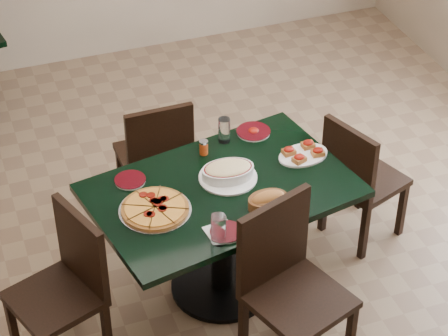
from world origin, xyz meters
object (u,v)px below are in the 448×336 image
object	(u,v)px
chair_left	(67,282)
pepperoni_pizza	(155,209)
chair_right	(358,176)
chair_near	(287,279)
main_table	(222,213)
chair_far	(156,154)
lasagna_casserole	(228,172)
bread_basket	(268,200)
bruschetta_platter	(303,153)

from	to	relation	value
chair_left	pepperoni_pizza	distance (m)	0.59
chair_left	chair_right	bearing A→B (deg)	79.61
chair_near	main_table	bearing A→B (deg)	84.39
chair_near	chair_left	bearing A→B (deg)	138.94
chair_far	pepperoni_pizza	xyz separation A→B (m)	(-0.23, -0.82, 0.27)
chair_near	chair_right	world-z (taller)	chair_near
chair_left	pepperoni_pizza	bearing A→B (deg)	80.81
chair_near	lasagna_casserole	world-z (taller)	chair_near
chair_near	chair_right	bearing A→B (deg)	23.38
main_table	chair_near	world-z (taller)	chair_near
chair_far	chair_near	world-z (taller)	chair_near
bread_basket	lasagna_casserole	bearing A→B (deg)	107.03
chair_far	chair_right	size ratio (longest dim) A/B	1.03
lasagna_casserole	chair_near	bearing A→B (deg)	-78.15
chair_left	bruschetta_platter	size ratio (longest dim) A/B	2.77
lasagna_casserole	bruschetta_platter	distance (m)	0.47
main_table	bruschetta_platter	world-z (taller)	bruschetta_platter
chair_right	bruschetta_platter	distance (m)	0.49
lasagna_casserole	pepperoni_pizza	bearing A→B (deg)	-158.94
chair_far	lasagna_casserole	distance (m)	0.78
bread_basket	chair_far	bearing A→B (deg)	105.05
chair_near	chair_right	size ratio (longest dim) A/B	1.13
chair_near	chair_left	world-z (taller)	chair_near
bruschetta_platter	pepperoni_pizza	bearing A→B (deg)	-176.76
chair_near	pepperoni_pizza	size ratio (longest dim) A/B	2.56
bread_basket	chair_left	bearing A→B (deg)	173.01
pepperoni_pizza	main_table	bearing A→B (deg)	10.13
chair_right	pepperoni_pizza	size ratio (longest dim) A/B	2.26
pepperoni_pizza	bruschetta_platter	bearing A→B (deg)	11.19
pepperoni_pizza	bread_basket	bearing A→B (deg)	-15.82
main_table	bread_basket	distance (m)	0.36
bruschetta_platter	chair_near	bearing A→B (deg)	-126.96
main_table	chair_near	distance (m)	0.60
chair_left	bread_basket	bearing A→B (deg)	66.58
lasagna_casserole	bruschetta_platter	xyz separation A→B (m)	(0.47, 0.05, -0.02)
chair_right	lasagna_casserole	size ratio (longest dim) A/B	2.68
main_table	chair_left	distance (m)	0.93
main_table	lasagna_casserole	world-z (taller)	lasagna_casserole
main_table	lasagna_casserole	xyz separation A→B (m)	(0.06, 0.07, 0.23)
bruschetta_platter	chair_left	bearing A→B (deg)	-176.83
chair_near	lasagna_casserole	distance (m)	0.70
bread_basket	bruschetta_platter	size ratio (longest dim) A/B	0.70
main_table	bread_basket	size ratio (longest dim) A/B	6.79
chair_near	bread_basket	distance (m)	0.42
main_table	chair_near	bearing A→B (deg)	-86.75
main_table	chair_near	size ratio (longest dim) A/B	1.57
chair_right	lasagna_casserole	distance (m)	0.92
chair_right	bread_basket	world-z (taller)	chair_right
chair_near	bruschetta_platter	bearing A→B (deg)	41.25
chair_right	pepperoni_pizza	distance (m)	1.37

